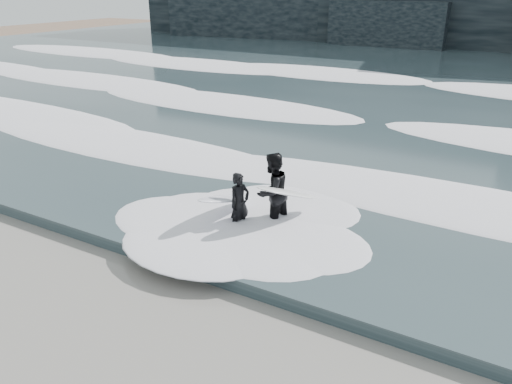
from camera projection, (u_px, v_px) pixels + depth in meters
sea at (456, 77)px, 30.37m from camera, size 90.00×52.00×0.30m
foam_near at (334, 173)px, 14.29m from camera, size 60.00×3.20×0.20m
foam_mid at (400, 119)px, 19.88m from camera, size 60.00×4.00×0.24m
foam_far at (444, 82)px, 27.06m from camera, size 60.00×4.80×0.30m
surfer_left at (236, 202)px, 11.53m from camera, size 0.98×2.04×1.50m
surfer_right at (273, 192)px, 11.59m from camera, size 1.48×1.91×1.90m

